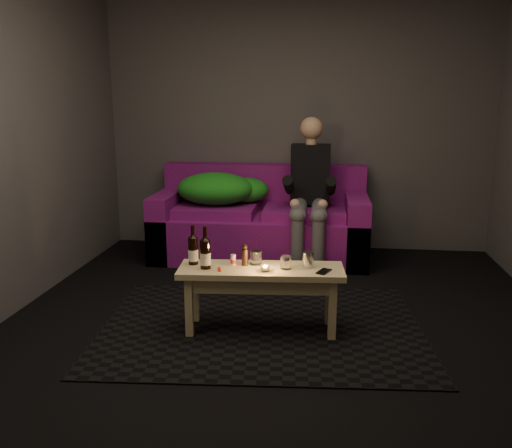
# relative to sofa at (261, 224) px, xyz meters

# --- Properties ---
(floor) EXTENTS (4.50, 4.50, 0.00)m
(floor) POSITION_rel_sofa_xyz_m (0.33, -1.82, -0.33)
(floor) COLOR black
(floor) RESTS_ON ground
(room) EXTENTS (4.50, 4.50, 4.50)m
(room) POSITION_rel_sofa_xyz_m (0.33, -1.35, 1.32)
(room) COLOR silver
(room) RESTS_ON ground
(rug) EXTENTS (2.35, 1.78, 0.01)m
(rug) POSITION_rel_sofa_xyz_m (0.21, -1.79, -0.32)
(rug) COLOR black
(rug) RESTS_ON floor
(sofa) EXTENTS (2.10, 0.95, 0.90)m
(sofa) POSITION_rel_sofa_xyz_m (0.00, 0.00, 0.00)
(sofa) COLOR #760F5D
(sofa) RESTS_ON floor
(green_blanket) EXTENTS (0.93, 0.63, 0.32)m
(green_blanket) POSITION_rel_sofa_xyz_m (-0.41, -0.01, 0.35)
(green_blanket) COLOR #198B21
(green_blanket) RESTS_ON sofa
(person) EXTENTS (0.38, 0.87, 1.40)m
(person) POSITION_rel_sofa_xyz_m (0.49, -0.17, 0.40)
(person) COLOR black
(person) RESTS_ON sofa
(coffee_table) EXTENTS (1.14, 0.44, 0.46)m
(coffee_table) POSITION_rel_sofa_xyz_m (0.21, -1.84, 0.05)
(coffee_table) COLOR #D7BF7E
(coffee_table) RESTS_ON rug
(beer_bottle_a) EXTENTS (0.07, 0.07, 0.28)m
(beer_bottle_a) POSITION_rel_sofa_xyz_m (-0.27, -1.81, 0.23)
(beer_bottle_a) COLOR black
(beer_bottle_a) RESTS_ON coffee_table
(beer_bottle_b) EXTENTS (0.07, 0.07, 0.29)m
(beer_bottle_b) POSITION_rel_sofa_xyz_m (-0.16, -1.90, 0.24)
(beer_bottle_b) COLOR black
(beer_bottle_b) RESTS_ON coffee_table
(salt_shaker) EXTENTS (0.04, 0.04, 0.08)m
(salt_shaker) POSITION_rel_sofa_xyz_m (0.01, -1.80, 0.17)
(salt_shaker) COLOR silver
(salt_shaker) RESTS_ON coffee_table
(pepper_mill) EXTENTS (0.06, 0.06, 0.12)m
(pepper_mill) POSITION_rel_sofa_xyz_m (0.09, -1.80, 0.19)
(pepper_mill) COLOR black
(pepper_mill) RESTS_ON coffee_table
(tumbler_back) EXTENTS (0.10, 0.10, 0.09)m
(tumbler_back) POSITION_rel_sofa_xyz_m (0.16, -1.76, 0.18)
(tumbler_back) COLOR white
(tumbler_back) RESTS_ON coffee_table
(tealight) EXTENTS (0.06, 0.06, 0.04)m
(tealight) POSITION_rel_sofa_xyz_m (0.24, -1.91, 0.15)
(tealight) COLOR white
(tealight) RESTS_ON coffee_table
(tumbler_front) EXTENTS (0.08, 0.08, 0.09)m
(tumbler_front) POSITION_rel_sofa_xyz_m (0.38, -1.84, 0.17)
(tumbler_front) COLOR white
(tumbler_front) RESTS_ON coffee_table
(steel_cup) EXTENTS (0.09, 0.09, 0.10)m
(steel_cup) POSITION_rel_sofa_xyz_m (0.52, -1.78, 0.18)
(steel_cup) COLOR silver
(steel_cup) RESTS_ON coffee_table
(smartphone) EXTENTS (0.11, 0.15, 0.01)m
(smartphone) POSITION_rel_sofa_xyz_m (0.63, -1.88, 0.13)
(smartphone) COLOR black
(smartphone) RESTS_ON coffee_table
(red_lighter) EXTENTS (0.03, 0.07, 0.01)m
(red_lighter) POSITION_rel_sofa_xyz_m (-0.06, -1.93, 0.14)
(red_lighter) COLOR red
(red_lighter) RESTS_ON coffee_table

